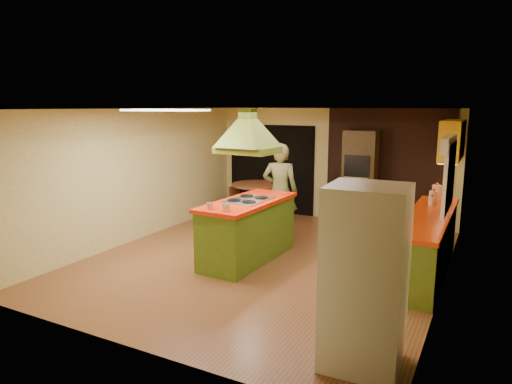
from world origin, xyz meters
The scene contains 21 objects.
ground centered at (0.00, 0.00, 0.00)m, with size 6.50×6.50×0.00m, color brown.
room_walls centered at (0.00, 0.00, 1.25)m, with size 5.50×6.50×6.50m.
ceiling_plane centered at (0.00, 0.00, 2.50)m, with size 6.50×6.50×0.00m, color silver.
brick_panel centered at (1.25, 3.23, 1.25)m, with size 2.64×0.03×2.50m, color #381E14.
nook_opening centered at (-1.50, 3.23, 1.05)m, with size 2.20×0.03×2.10m, color black.
right_counter centered at (2.45, 0.60, 0.46)m, with size 0.62×3.05×0.92m.
upper_cabinets centered at (2.57, 2.20, 1.95)m, with size 0.34×1.40×0.70m, color yellow.
window_right centered at (2.70, 0.40, 1.77)m, with size 0.12×1.35×1.06m.
fluor_panel centered at (-1.10, -1.20, 2.48)m, with size 1.20×0.60×0.03m, color white.
kitchen_island centered at (-0.28, -0.17, 0.52)m, with size 0.91×2.08×1.04m.
range_hood centered at (-0.28, -0.17, 2.25)m, with size 0.97×0.73×0.78m.
man centered at (-0.33, 1.21, 0.93)m, with size 0.68×0.45×1.86m, color brown.
refrigerator centered at (2.25, -2.42, 0.91)m, with size 0.75×0.71×1.82m, color white.
wall_oven centered at (0.75, 2.95, 1.02)m, with size 0.70×0.63×2.05m.
dining_table centered at (-1.44, 2.36, 0.58)m, with size 1.11×1.11×0.83m.
chair_left centered at (-2.14, 2.26, 0.38)m, with size 0.41×0.41×0.75m, color brown, non-canonical shape.
chair_near centered at (-1.19, 1.71, 0.34)m, with size 0.37×0.37×0.67m, color brown, non-canonical shape.
pendant_lamp centered at (-1.44, 2.36, 1.90)m, with size 0.30×0.30×0.20m, color #FF9E3F.
canister_large centered at (2.40, 1.94, 1.04)m, with size 0.17×0.17×0.24m, color beige.
canister_medium centered at (2.40, 1.50, 1.02)m, with size 0.15×0.15×0.21m, color beige.
canister_small centered at (2.40, 1.30, 0.99)m, with size 0.11×0.11×0.15m, color beige.
Camera 1 is at (3.25, -6.60, 2.55)m, focal length 32.00 mm.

